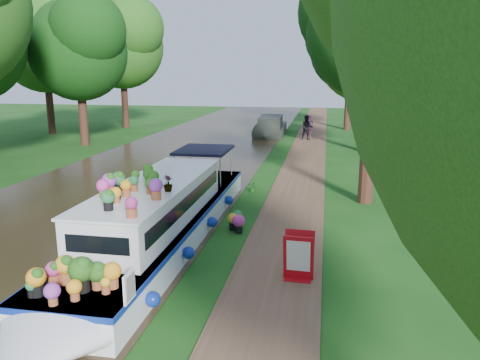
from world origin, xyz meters
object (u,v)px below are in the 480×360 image
at_px(pedestrian_pink, 309,126).
at_px(plant_boat, 157,218).
at_px(pedestrian_dark, 307,128).
at_px(second_boat, 271,127).
at_px(sandwich_board, 299,258).

bearing_deg(pedestrian_pink, plant_boat, -101.72).
relative_size(plant_boat, pedestrian_dark, 7.72).
height_order(second_boat, sandwich_board, second_boat).
height_order(plant_boat, second_boat, plant_boat).
xyz_separation_m(sandwich_board, pedestrian_pink, (-0.71, 24.49, 0.33)).
height_order(plant_boat, sandwich_board, plant_boat).
relative_size(second_boat, pedestrian_dark, 4.26).
distance_m(plant_boat, sandwich_board, 4.24).
relative_size(plant_boat, second_boat, 1.81).
height_order(second_boat, pedestrian_dark, pedestrian_dark).
bearing_deg(pedestrian_pink, pedestrian_dark, -97.84).
distance_m(sandwich_board, pedestrian_dark, 23.25).
xyz_separation_m(plant_boat, sandwich_board, (3.99, -1.41, -0.31)).
bearing_deg(sandwich_board, pedestrian_dark, 94.81).
relative_size(plant_boat, pedestrian_pink, 8.05).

